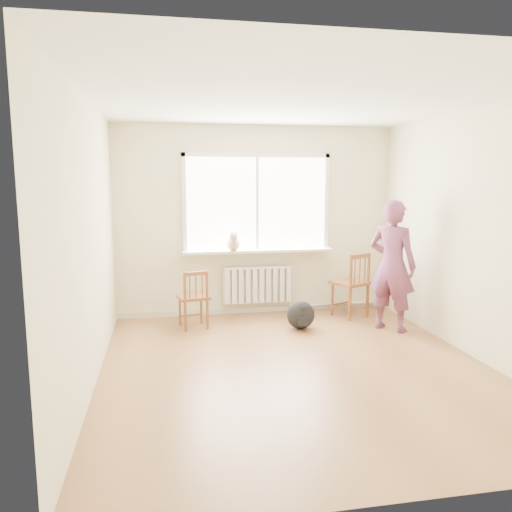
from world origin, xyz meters
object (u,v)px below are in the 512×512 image
person (392,266)px  backpack (301,315)px  chair_right (353,285)px  chair_left (194,299)px  cat (233,242)px

person → backpack: person is taller
chair_right → person: bearing=87.8°
chair_left → backpack: 1.41m
chair_right → backpack: chair_right is taller
chair_left → chair_right: 2.25m
person → cat: (-1.92, 0.98, 0.23)m
chair_right → person: size_ratio=0.55×
backpack → person: bearing=-12.1°
chair_left → person: (2.50, -0.52, 0.45)m
cat → backpack: (0.79, -0.74, -0.89)m
person → cat: bearing=21.5°
person → backpack: size_ratio=4.59×
cat → backpack: cat is taller
chair_left → cat: (0.58, 0.46, 0.68)m
chair_left → cat: bearing=-153.2°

